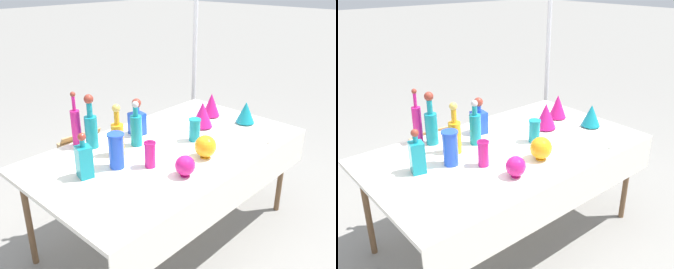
% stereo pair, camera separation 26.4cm
% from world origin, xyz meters
% --- Properties ---
extents(ground_plane, '(40.00, 40.00, 0.00)m').
position_xyz_m(ground_plane, '(0.00, 0.00, 0.00)').
color(ground_plane, gray).
extents(display_table, '(1.98, 1.14, 0.76)m').
position_xyz_m(display_table, '(0.00, -0.03, 0.71)').
color(display_table, white).
rests_on(display_table, ground).
extents(tall_bottle_0, '(0.09, 0.09, 0.39)m').
position_xyz_m(tall_bottle_0, '(-0.37, 0.40, 0.92)').
color(tall_bottle_0, teal).
rests_on(tall_bottle_0, display_table).
extents(tall_bottle_1, '(0.08, 0.08, 0.33)m').
position_xyz_m(tall_bottle_1, '(-0.13, 0.19, 0.89)').
color(tall_bottle_1, teal).
rests_on(tall_bottle_1, display_table).
extents(tall_bottle_2, '(0.07, 0.07, 0.41)m').
position_xyz_m(tall_bottle_2, '(-0.43, 0.49, 0.91)').
color(tall_bottle_2, '#C61972').
rests_on(tall_bottle_2, display_table).
extents(tall_bottle_3, '(0.08, 0.08, 0.37)m').
position_xyz_m(tall_bottle_3, '(-0.32, 0.17, 0.90)').
color(tall_bottle_3, orange).
rests_on(tall_bottle_3, display_table).
extents(square_decanter_0, '(0.10, 0.10, 0.29)m').
position_xyz_m(square_decanter_0, '(-0.65, 0.08, 0.88)').
color(square_decanter_0, teal).
rests_on(square_decanter_0, display_table).
extents(square_decanter_1, '(0.12, 0.12, 0.29)m').
position_xyz_m(square_decanter_1, '(0.01, 0.34, 0.88)').
color(square_decanter_1, blue).
rests_on(square_decanter_1, display_table).
extents(slender_vase_0, '(0.08, 0.08, 0.17)m').
position_xyz_m(slender_vase_0, '(-0.29, -0.12, 0.85)').
color(slender_vase_0, '#C61972').
rests_on(slender_vase_0, display_table).
extents(slender_vase_1, '(0.11, 0.11, 0.23)m').
position_xyz_m(slender_vase_1, '(-0.44, 0.03, 0.88)').
color(slender_vase_1, blue).
rests_on(slender_vase_1, display_table).
extents(slender_vase_2, '(0.09, 0.09, 0.17)m').
position_xyz_m(slender_vase_2, '(0.22, -0.06, 0.85)').
color(slender_vase_2, teal).
rests_on(slender_vase_2, display_table).
extents(fluted_vase_0, '(0.15, 0.15, 0.21)m').
position_xyz_m(fluted_vase_0, '(0.71, 0.16, 0.87)').
color(fluted_vase_0, '#C61972').
rests_on(fluted_vase_0, display_table).
extents(fluted_vase_1, '(0.15, 0.15, 0.18)m').
position_xyz_m(fluted_vase_1, '(0.78, -0.14, 0.86)').
color(fluted_vase_1, teal).
rests_on(fluted_vase_1, display_table).
extents(fluted_vase_2, '(0.17, 0.17, 0.21)m').
position_xyz_m(fluted_vase_2, '(0.47, 0.06, 0.87)').
color(fluted_vase_2, '#C61972').
rests_on(fluted_vase_2, display_table).
extents(round_bowl_0, '(0.13, 0.13, 0.13)m').
position_xyz_m(round_bowl_0, '(-0.22, -0.36, 0.83)').
color(round_bowl_0, '#C61972').
rests_on(round_bowl_0, display_table).
extents(round_bowl_1, '(0.15, 0.15, 0.16)m').
position_xyz_m(round_bowl_1, '(0.06, -0.29, 0.84)').
color(round_bowl_1, orange).
rests_on(round_bowl_1, display_table).
extents(price_tag_left, '(0.07, 0.02, 0.04)m').
position_xyz_m(price_tag_left, '(0.57, -0.50, 0.78)').
color(price_tag_left, white).
rests_on(price_tag_left, display_table).
extents(cardboard_box_behind_left, '(0.53, 0.46, 0.41)m').
position_xyz_m(cardboard_box_behind_left, '(0.17, 1.27, 0.17)').
color(cardboard_box_behind_left, tan).
rests_on(cardboard_box_behind_left, ground).
extents(cardboard_box_behind_right, '(0.42, 0.39, 0.38)m').
position_xyz_m(cardboard_box_behind_right, '(0.49, 0.97, 0.15)').
color(cardboard_box_behind_right, tan).
rests_on(cardboard_box_behind_right, ground).
extents(canopy_pole, '(0.18, 0.18, 2.76)m').
position_xyz_m(canopy_pole, '(1.21, 0.77, 1.11)').
color(canopy_pole, silver).
rests_on(canopy_pole, ground).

